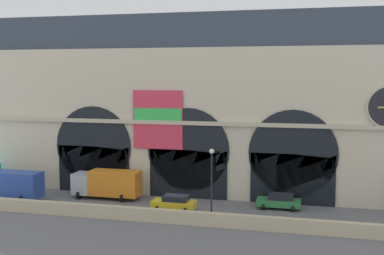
{
  "coord_description": "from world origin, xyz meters",
  "views": [
    {
      "loc": [
        14.11,
        -47.79,
        13.54
      ],
      "look_at": [
        0.44,
        5.0,
        7.82
      ],
      "focal_mm": 47.19,
      "sensor_mm": 36.0,
      "label": 1
    }
  ],
  "objects_px": {
    "box_truck_west": "(9,184)",
    "box_truck_midwest": "(107,183)",
    "car_mideast": "(279,201)",
    "street_lamp_quayside": "(212,176)",
    "car_center": "(174,203)"
  },
  "relations": [
    {
      "from": "box_truck_west",
      "to": "box_truck_midwest",
      "type": "height_order",
      "value": "same"
    },
    {
      "from": "car_mideast",
      "to": "street_lamp_quayside",
      "type": "relative_size",
      "value": 0.64
    },
    {
      "from": "box_truck_west",
      "to": "car_center",
      "type": "distance_m",
      "value": 18.59
    },
    {
      "from": "car_mideast",
      "to": "street_lamp_quayside",
      "type": "distance_m",
      "value": 9.45
    },
    {
      "from": "car_center",
      "to": "car_mideast",
      "type": "height_order",
      "value": "same"
    },
    {
      "from": "car_mideast",
      "to": "street_lamp_quayside",
      "type": "xyz_separation_m",
      "value": [
        -5.57,
        -6.72,
        3.61
      ]
    },
    {
      "from": "box_truck_west",
      "to": "car_center",
      "type": "bearing_deg",
      "value": 1.04
    },
    {
      "from": "car_center",
      "to": "street_lamp_quayside",
      "type": "height_order",
      "value": "street_lamp_quayside"
    },
    {
      "from": "box_truck_west",
      "to": "car_mideast",
      "type": "bearing_deg",
      "value": 7.16
    },
    {
      "from": "box_truck_west",
      "to": "car_center",
      "type": "height_order",
      "value": "box_truck_west"
    },
    {
      "from": "box_truck_midwest",
      "to": "car_mideast",
      "type": "distance_m",
      "value": 18.66
    },
    {
      "from": "box_truck_midwest",
      "to": "street_lamp_quayside",
      "type": "bearing_deg",
      "value": -25.85
    },
    {
      "from": "box_truck_west",
      "to": "street_lamp_quayside",
      "type": "height_order",
      "value": "street_lamp_quayside"
    },
    {
      "from": "car_center",
      "to": "box_truck_west",
      "type": "bearing_deg",
      "value": -178.96
    },
    {
      "from": "box_truck_west",
      "to": "car_mideast",
      "type": "relative_size",
      "value": 1.7
    }
  ]
}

